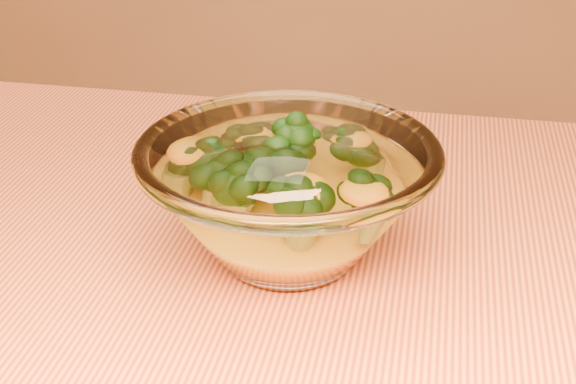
{
  "coord_description": "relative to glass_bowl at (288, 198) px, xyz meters",
  "views": [
    {
      "loc": [
        0.11,
        -0.41,
        1.08
      ],
      "look_at": [
        0.01,
        0.09,
        0.81
      ],
      "focal_mm": 50.0,
      "sensor_mm": 36.0,
      "label": 1
    }
  ],
  "objects": [
    {
      "name": "broccoli_heap",
      "position": [
        -0.01,
        0.01,
        0.01
      ],
      "size": [
        0.16,
        0.13,
        0.07
      ],
      "color": "black",
      "rests_on": "cheese_sauce"
    },
    {
      "name": "glass_bowl",
      "position": [
        0.0,
        0.0,
        0.0
      ],
      "size": [
        0.22,
        0.22,
        0.1
      ],
      "color": "white",
      "rests_on": "table"
    },
    {
      "name": "cheese_sauce",
      "position": [
        0.0,
        -0.0,
        -0.02
      ],
      "size": [
        0.13,
        0.13,
        0.04
      ],
      "primitive_type": "ellipsoid",
      "color": "orange",
      "rests_on": "glass_bowl"
    }
  ]
}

